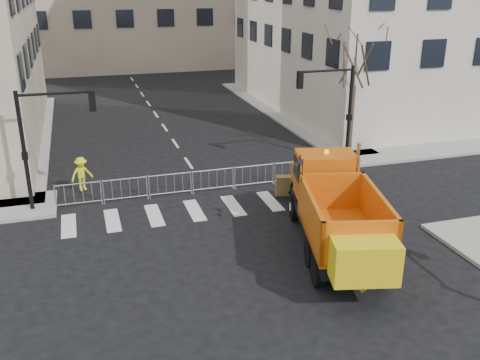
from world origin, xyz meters
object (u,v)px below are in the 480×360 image
object	(u,v)px
plow_truck	(336,209)
newspaper_box	(304,172)
cop_c	(296,189)
cop_b	(332,172)
cop_a	(309,191)
worker	(82,174)

from	to	relation	value
plow_truck	newspaper_box	xyz separation A→B (m)	(1.65, 6.60, -1.01)
cop_c	cop_b	bearing A→B (deg)	171.52
cop_a	newspaper_box	distance (m)	3.07
cop_b	newspaper_box	world-z (taller)	cop_b
cop_b	cop_c	distance (m)	2.77
plow_truck	cop_b	xyz separation A→B (m)	(2.52, 5.39, -0.68)
plow_truck	worker	bearing A→B (deg)	59.25
newspaper_box	plow_truck	bearing A→B (deg)	-79.92
cop_a	worker	distance (m)	10.80
cop_b	plow_truck	bearing A→B (deg)	56.59
cop_a	cop_b	xyz separation A→B (m)	(1.92, 1.67, 0.09)
cop_b	worker	world-z (taller)	cop_b
worker	plow_truck	bearing A→B (deg)	-67.29
plow_truck	cop_c	distance (m)	4.12
plow_truck	worker	xyz separation A→B (m)	(-8.91, 8.85, -0.73)
plow_truck	newspaper_box	world-z (taller)	plow_truck
worker	newspaper_box	bearing A→B (deg)	-34.53
cop_a	plow_truck	bearing A→B (deg)	42.59
cop_a	cop_c	bearing A→B (deg)	-71.58
cop_c	newspaper_box	distance (m)	2.99
plow_truck	newspaper_box	bearing A→B (deg)	-0.00
cop_b	worker	bearing A→B (deg)	-25.14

